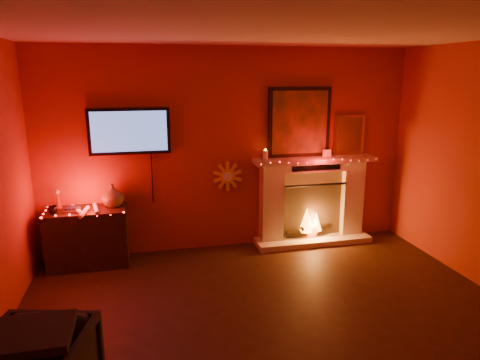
# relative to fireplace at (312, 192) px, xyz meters

# --- Properties ---
(room) EXTENTS (5.00, 5.00, 5.00)m
(room) POSITION_rel_fireplace_xyz_m (-1.14, -2.39, 0.63)
(room) COLOR black
(room) RESTS_ON ground
(floor) EXTENTS (5.00, 5.00, 0.00)m
(floor) POSITION_rel_fireplace_xyz_m (-1.14, -2.39, -0.72)
(floor) COLOR black
(floor) RESTS_ON ground
(fireplace) EXTENTS (1.72, 0.40, 2.18)m
(fireplace) POSITION_rel_fireplace_xyz_m (0.00, 0.00, 0.00)
(fireplace) COLOR beige
(fireplace) RESTS_ON floor
(tv) EXTENTS (1.00, 0.07, 1.24)m
(tv) POSITION_rel_fireplace_xyz_m (-2.44, 0.06, 0.92)
(tv) COLOR black
(tv) RESTS_ON room
(sunburst_clock) EXTENTS (0.40, 0.03, 0.40)m
(sunburst_clock) POSITION_rel_fireplace_xyz_m (-1.19, 0.09, 0.28)
(sunburst_clock) COLOR gold
(sunburst_clock) RESTS_ON room
(console_table) EXTENTS (0.96, 0.61, 1.02)m
(console_table) POSITION_rel_fireplace_xyz_m (-3.00, -0.13, -0.32)
(console_table) COLOR black
(console_table) RESTS_ON floor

